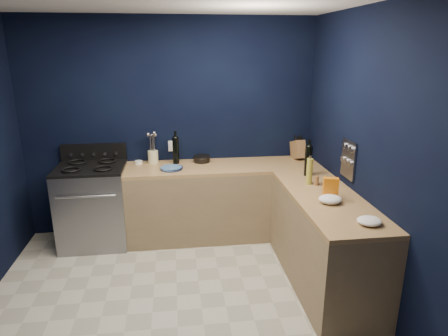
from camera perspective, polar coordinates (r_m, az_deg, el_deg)
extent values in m
cube|color=#AEA998|center=(3.74, -6.81, -20.00)|extent=(3.50, 3.50, 0.02)
cube|color=black|center=(4.84, -7.68, 5.79)|extent=(3.50, 0.02, 2.60)
cube|color=black|center=(3.57, 21.82, 0.64)|extent=(0.02, 3.50, 2.60)
cube|color=black|center=(1.54, -7.55, -20.52)|extent=(3.50, 0.02, 2.60)
cube|color=olive|center=(4.81, -0.08, -4.96)|extent=(2.30, 0.63, 0.86)
cube|color=brown|center=(4.66, -0.08, 0.18)|extent=(2.30, 0.63, 0.04)
cube|color=olive|center=(3.99, 14.30, -10.39)|extent=(0.63, 1.67, 0.86)
cube|color=brown|center=(3.81, 14.79, -4.37)|extent=(0.63, 1.67, 0.04)
cube|color=gray|center=(4.85, -18.38, -5.32)|extent=(0.76, 0.66, 0.92)
cube|color=black|center=(4.57, -19.07, -6.93)|extent=(0.59, 0.02, 0.42)
cube|color=black|center=(4.69, -18.92, 0.06)|extent=(0.76, 0.66, 0.03)
cube|color=black|center=(4.95, -18.39, 2.23)|extent=(0.76, 0.06, 0.20)
cube|color=gray|center=(4.06, 17.67, 1.20)|extent=(0.02, 0.28, 0.38)
cube|color=white|center=(4.86, -7.58, 3.20)|extent=(0.09, 0.02, 0.13)
cylinder|color=#33538E|center=(4.52, -7.67, -0.03)|extent=(0.26, 0.26, 0.03)
cylinder|color=white|center=(4.82, -12.32, 0.83)|extent=(0.11, 0.11, 0.04)
cylinder|color=#EEE6BF|center=(4.80, -10.27, 1.60)|extent=(0.14, 0.14, 0.15)
cylinder|color=black|center=(4.73, -7.02, 2.53)|extent=(0.10, 0.10, 0.31)
cylinder|color=black|center=(4.79, -3.26, 1.34)|extent=(0.26, 0.26, 0.08)
cube|color=brown|center=(5.00, 10.71, 2.64)|extent=(0.15, 0.28, 0.28)
cylinder|color=black|center=(4.33, 12.16, 0.99)|extent=(0.09, 0.09, 0.32)
cylinder|color=#A8A136|center=(4.07, 12.33, -0.49)|extent=(0.07, 0.07, 0.27)
cylinder|color=olive|center=(4.02, 14.93, -2.24)|extent=(0.05, 0.05, 0.09)
cylinder|color=olive|center=(4.08, 13.28, -1.77)|extent=(0.06, 0.06, 0.10)
cube|color=red|center=(3.73, 15.22, -2.89)|extent=(0.15, 0.10, 0.20)
ellipsoid|color=white|center=(3.65, 15.20, -4.40)|extent=(0.26, 0.25, 0.07)
ellipsoid|color=white|center=(3.32, 20.40, -7.23)|extent=(0.22, 0.20, 0.06)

